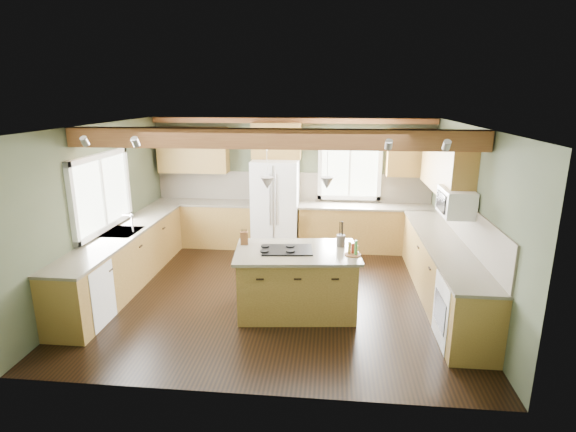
# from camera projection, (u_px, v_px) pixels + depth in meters

# --- Properties ---
(floor) EXTENTS (5.60, 5.60, 0.00)m
(floor) POSITION_uv_depth(u_px,v_px,m) (278.00, 293.00, 7.10)
(floor) COLOR black
(floor) RESTS_ON ground
(ceiling) EXTENTS (5.60, 5.60, 0.00)m
(ceiling) POSITION_uv_depth(u_px,v_px,m) (277.00, 126.00, 6.42)
(ceiling) COLOR silver
(ceiling) RESTS_ON wall_back
(wall_back) EXTENTS (5.60, 0.00, 5.60)m
(wall_back) POSITION_uv_depth(u_px,v_px,m) (292.00, 182.00, 9.16)
(wall_back) COLOR #3E4631
(wall_back) RESTS_ON ground
(wall_left) EXTENTS (0.00, 5.00, 5.00)m
(wall_left) POSITION_uv_depth(u_px,v_px,m) (100.00, 209.00, 7.03)
(wall_left) COLOR #3E4631
(wall_left) RESTS_ON ground
(wall_right) EXTENTS (0.00, 5.00, 5.00)m
(wall_right) POSITION_uv_depth(u_px,v_px,m) (469.00, 218.00, 6.49)
(wall_right) COLOR #3E4631
(wall_right) RESTS_ON ground
(ceiling_beam) EXTENTS (5.55, 0.26, 0.26)m
(ceiling_beam) POSITION_uv_depth(u_px,v_px,m) (271.00, 139.00, 5.91)
(ceiling_beam) COLOR brown
(ceiling_beam) RESTS_ON ceiling
(soffit_trim) EXTENTS (5.55, 0.20, 0.10)m
(soffit_trim) POSITION_uv_depth(u_px,v_px,m) (292.00, 120.00, 8.74)
(soffit_trim) COLOR brown
(soffit_trim) RESTS_ON ceiling
(backsplash_back) EXTENTS (5.58, 0.03, 0.58)m
(backsplash_back) POSITION_uv_depth(u_px,v_px,m) (292.00, 187.00, 9.17)
(backsplash_back) COLOR brown
(backsplash_back) RESTS_ON wall_back
(backsplash_right) EXTENTS (0.03, 3.70, 0.58)m
(backsplash_right) POSITION_uv_depth(u_px,v_px,m) (467.00, 223.00, 6.56)
(backsplash_right) COLOR brown
(backsplash_right) RESTS_ON wall_right
(base_cab_back_left) EXTENTS (2.02, 0.60, 0.88)m
(base_cab_back_left) POSITION_uv_depth(u_px,v_px,m) (205.00, 224.00, 9.27)
(base_cab_back_left) COLOR brown
(base_cab_back_left) RESTS_ON floor
(counter_back_left) EXTENTS (2.06, 0.64, 0.04)m
(counter_back_left) POSITION_uv_depth(u_px,v_px,m) (204.00, 202.00, 9.15)
(counter_back_left) COLOR brown
(counter_back_left) RESTS_ON base_cab_back_left
(base_cab_back_right) EXTENTS (2.62, 0.60, 0.88)m
(base_cab_back_right) POSITION_uv_depth(u_px,v_px,m) (365.00, 229.00, 8.95)
(base_cab_back_right) COLOR brown
(base_cab_back_right) RESTS_ON floor
(counter_back_right) EXTENTS (2.66, 0.64, 0.04)m
(counter_back_right) POSITION_uv_depth(u_px,v_px,m) (366.00, 206.00, 8.83)
(counter_back_right) COLOR brown
(counter_back_right) RESTS_ON base_cab_back_right
(base_cab_left) EXTENTS (0.60, 3.70, 0.88)m
(base_cab_left) POSITION_uv_depth(u_px,v_px,m) (125.00, 260.00, 7.28)
(base_cab_left) COLOR brown
(base_cab_left) RESTS_ON floor
(counter_left) EXTENTS (0.64, 3.74, 0.04)m
(counter_left) POSITION_uv_depth(u_px,v_px,m) (122.00, 233.00, 7.15)
(counter_left) COLOR brown
(counter_left) RESTS_ON base_cab_left
(base_cab_right) EXTENTS (0.60, 3.70, 0.88)m
(base_cab_right) POSITION_uv_depth(u_px,v_px,m) (442.00, 272.00, 6.79)
(base_cab_right) COLOR brown
(base_cab_right) RESTS_ON floor
(counter_right) EXTENTS (0.64, 3.74, 0.04)m
(counter_right) POSITION_uv_depth(u_px,v_px,m) (445.00, 243.00, 6.67)
(counter_right) COLOR brown
(counter_right) RESTS_ON base_cab_right
(upper_cab_back_left) EXTENTS (1.40, 0.35, 0.90)m
(upper_cab_back_left) POSITION_uv_depth(u_px,v_px,m) (193.00, 150.00, 9.01)
(upper_cab_back_left) COLOR brown
(upper_cab_back_left) RESTS_ON wall_back
(upper_cab_over_fridge) EXTENTS (0.96, 0.35, 0.70)m
(upper_cab_over_fridge) POSITION_uv_depth(u_px,v_px,m) (276.00, 141.00, 8.80)
(upper_cab_over_fridge) COLOR brown
(upper_cab_over_fridge) RESTS_ON wall_back
(upper_cab_right) EXTENTS (0.35, 2.20, 0.90)m
(upper_cab_right) POSITION_uv_depth(u_px,v_px,m) (446.00, 164.00, 7.20)
(upper_cab_right) COLOR brown
(upper_cab_right) RESTS_ON wall_right
(upper_cab_back_corner) EXTENTS (0.90, 0.35, 0.90)m
(upper_cab_back_corner) POSITION_uv_depth(u_px,v_px,m) (411.00, 153.00, 8.60)
(upper_cab_back_corner) COLOR brown
(upper_cab_back_corner) RESTS_ON wall_back
(window_left) EXTENTS (0.04, 1.60, 1.05)m
(window_left) POSITION_uv_depth(u_px,v_px,m) (101.00, 193.00, 7.01)
(window_left) COLOR white
(window_left) RESTS_ON wall_left
(window_back) EXTENTS (1.10, 0.04, 1.00)m
(window_back) POSITION_uv_depth(u_px,v_px,m) (350.00, 171.00, 8.96)
(window_back) COLOR white
(window_back) RESTS_ON wall_back
(sink) EXTENTS (0.50, 0.65, 0.03)m
(sink) POSITION_uv_depth(u_px,v_px,m) (122.00, 232.00, 7.15)
(sink) COLOR #262628
(sink) RESTS_ON counter_left
(faucet) EXTENTS (0.02, 0.02, 0.28)m
(faucet) POSITION_uv_depth(u_px,v_px,m) (132.00, 224.00, 7.10)
(faucet) COLOR #B2B2B7
(faucet) RESTS_ON sink
(dishwasher) EXTENTS (0.60, 0.60, 0.84)m
(dishwasher) POSITION_uv_depth(u_px,v_px,m) (83.00, 295.00, 6.03)
(dishwasher) COLOR white
(dishwasher) RESTS_ON floor
(oven) EXTENTS (0.60, 0.72, 0.84)m
(oven) POSITION_uv_depth(u_px,v_px,m) (465.00, 312.00, 5.55)
(oven) COLOR white
(oven) RESTS_ON floor
(microwave) EXTENTS (0.40, 0.70, 0.38)m
(microwave) POSITION_uv_depth(u_px,v_px,m) (456.00, 202.00, 6.40)
(microwave) COLOR white
(microwave) RESTS_ON wall_right
(pendant_left) EXTENTS (0.18, 0.18, 0.16)m
(pendant_left) POSITION_uv_depth(u_px,v_px,m) (267.00, 183.00, 6.03)
(pendant_left) COLOR #B2B2B7
(pendant_left) RESTS_ON ceiling
(pendant_right) EXTENTS (0.18, 0.18, 0.16)m
(pendant_right) POSITION_uv_depth(u_px,v_px,m) (327.00, 183.00, 6.04)
(pendant_right) COLOR #B2B2B7
(pendant_right) RESTS_ON ceiling
(refrigerator) EXTENTS (0.90, 0.74, 1.80)m
(refrigerator) POSITION_uv_depth(u_px,v_px,m) (276.00, 205.00, 8.93)
(refrigerator) COLOR white
(refrigerator) RESTS_ON floor
(island) EXTENTS (1.71, 1.15, 0.88)m
(island) POSITION_uv_depth(u_px,v_px,m) (297.00, 282.00, 6.41)
(island) COLOR brown
(island) RESTS_ON floor
(island_top) EXTENTS (1.83, 1.27, 0.04)m
(island_top) POSITION_uv_depth(u_px,v_px,m) (297.00, 252.00, 6.29)
(island_top) COLOR brown
(island_top) RESTS_ON island
(cooktop) EXTENTS (0.74, 0.54, 0.02)m
(cooktop) POSITION_uv_depth(u_px,v_px,m) (287.00, 250.00, 6.28)
(cooktop) COLOR black
(cooktop) RESTS_ON island_top
(knife_block) EXTENTS (0.13, 0.11, 0.19)m
(knife_block) POSITION_uv_depth(u_px,v_px,m) (244.00, 238.00, 6.53)
(knife_block) COLOR brown
(knife_block) RESTS_ON island_top
(utensil_crock) EXTENTS (0.15, 0.15, 0.17)m
(utensil_crock) POSITION_uv_depth(u_px,v_px,m) (341.00, 241.00, 6.45)
(utensil_crock) COLOR #37312C
(utensil_crock) RESTS_ON island_top
(bottle_tray) EXTENTS (0.26, 0.26, 0.20)m
(bottle_tray) POSITION_uv_depth(u_px,v_px,m) (353.00, 248.00, 6.08)
(bottle_tray) COLOR brown
(bottle_tray) RESTS_ON island_top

